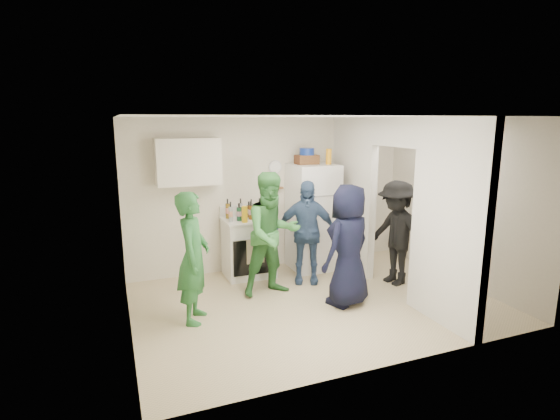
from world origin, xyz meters
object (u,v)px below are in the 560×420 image
(yellow_cup_stack_top, at_px, (329,157))
(person_green_left, at_px, (193,258))
(wicker_basket, at_px, (307,160))
(stove, at_px, (248,247))
(fridge, at_px, (313,217))
(person_nook, at_px, (396,233))
(blue_bowl, at_px, (307,151))
(person_green_center, at_px, (272,234))
(person_navy, at_px, (348,245))
(person_denim, at_px, (306,232))

(yellow_cup_stack_top, xyz_separation_m, person_green_left, (-2.44, -1.17, -1.07))
(wicker_basket, height_order, yellow_cup_stack_top, yellow_cup_stack_top)
(stove, distance_m, fridge, 1.19)
(yellow_cup_stack_top, distance_m, person_nook, 1.62)
(person_green_left, bearing_deg, stove, -18.74)
(stove, xyz_separation_m, wicker_basket, (1.02, 0.02, 1.36))
(yellow_cup_stack_top, bearing_deg, blue_bowl, 154.89)
(wicker_basket, distance_m, person_green_center, 1.58)
(fridge, distance_m, person_green_center, 1.30)
(stove, height_order, yellow_cup_stack_top, yellow_cup_stack_top)
(fridge, bearing_deg, person_green_left, -150.21)
(person_green_center, xyz_separation_m, person_nook, (1.88, -0.30, -0.09))
(person_green_center, bearing_deg, person_nook, -14.53)
(person_navy, bearing_deg, stove, -83.64)
(stove, distance_m, yellow_cup_stack_top, 1.95)
(yellow_cup_stack_top, height_order, person_green_center, yellow_cup_stack_top)
(blue_bowl, height_order, yellow_cup_stack_top, blue_bowl)
(person_navy, bearing_deg, fridge, -121.67)
(fridge, xyz_separation_m, wicker_basket, (-0.10, 0.05, 0.95))
(blue_bowl, bearing_deg, person_navy, -93.83)
(wicker_basket, relative_size, blue_bowl, 1.46)
(person_denim, height_order, person_nook, person_nook)
(person_nook, bearing_deg, person_green_center, -107.78)
(wicker_basket, height_order, person_green_center, wicker_basket)
(person_denim, xyz_separation_m, person_nook, (1.24, -0.55, 0.00))
(wicker_basket, distance_m, person_nook, 1.83)
(person_green_left, height_order, person_denim, person_green_left)
(blue_bowl, distance_m, yellow_cup_stack_top, 0.36)
(blue_bowl, bearing_deg, yellow_cup_stack_top, -25.11)
(wicker_basket, height_order, person_nook, wicker_basket)
(stove, height_order, wicker_basket, wicker_basket)
(wicker_basket, distance_m, person_green_left, 2.70)
(wicker_basket, relative_size, person_denim, 0.22)
(fridge, height_order, person_green_center, person_green_center)
(blue_bowl, xyz_separation_m, person_navy, (-0.11, -1.57, -1.14))
(fridge, xyz_separation_m, yellow_cup_stack_top, (0.22, -0.10, 1.00))
(wicker_basket, height_order, person_denim, wicker_basket)
(stove, distance_m, person_green_center, 0.94)
(fridge, bearing_deg, person_green_center, -141.39)
(stove, distance_m, person_denim, 1.00)
(blue_bowl, bearing_deg, stove, -178.87)
(person_green_left, xyz_separation_m, person_green_center, (1.20, 0.46, 0.06))
(fridge, relative_size, wicker_basket, 5.02)
(person_denim, bearing_deg, person_nook, 0.29)
(wicker_basket, relative_size, person_nook, 0.22)
(person_green_left, bearing_deg, blue_bowl, -36.49)
(person_green_left, height_order, person_green_center, person_green_center)
(person_denim, xyz_separation_m, person_navy, (0.18, -0.96, 0.03))
(fridge, relative_size, person_nook, 1.11)
(blue_bowl, distance_m, person_green_left, 2.75)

